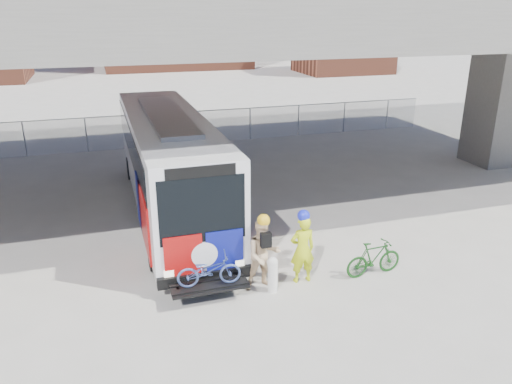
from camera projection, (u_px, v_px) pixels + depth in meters
name	position (u px, v px, depth m)	size (l,w,h in m)	color
ground	(241.00, 229.00, 17.17)	(160.00, 160.00, 0.00)	#9E9991
bus	(168.00, 156.00, 18.09)	(2.67, 12.91, 3.69)	silver
overpass	(209.00, 26.00, 18.49)	(40.00, 16.00, 7.95)	#605E59
chainlink_fence	(181.00, 119.00, 27.42)	(30.00, 0.06, 30.00)	gray
brick_buildings	(138.00, 24.00, 58.80)	(54.00, 22.00, 12.00)	brown
bollard	(273.00, 273.00, 13.20)	(0.27, 0.27, 1.02)	white
cyclist_hivis	(302.00, 248.00, 13.55)	(0.72, 0.47, 2.13)	#C7DA16
cyclist_tan	(263.00, 254.00, 13.24)	(0.95, 0.74, 2.15)	tan
bike_parked	(374.00, 258.00, 14.04)	(0.49, 1.74, 1.04)	#164716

